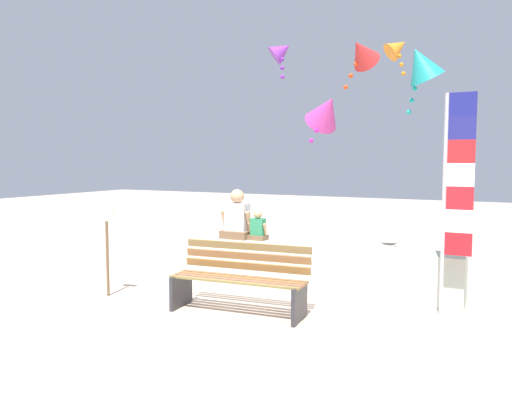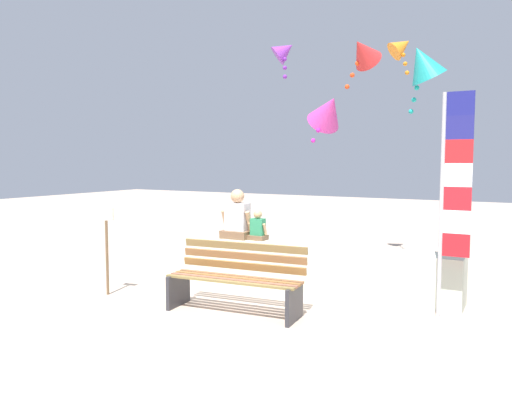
% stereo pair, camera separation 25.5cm
% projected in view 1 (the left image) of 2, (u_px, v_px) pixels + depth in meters
% --- Properties ---
extents(ground_plane, '(40.00, 40.00, 0.00)m').
position_uv_depth(ground_plane, '(232.00, 298.00, 7.32)').
color(ground_plane, '#BBA48F').
extents(seawall_ledge, '(6.08, 0.53, 0.70)m').
position_uv_depth(seawall_ledge, '(263.00, 261.00, 8.19)').
color(seawall_ledge, beige).
rests_on(seawall_ledge, ground).
extents(park_bench, '(1.84, 0.77, 0.88)m').
position_uv_depth(park_bench, '(240.00, 280.00, 6.61)').
color(park_bench, olive).
rests_on(park_bench, ground).
extents(person_adult, '(0.53, 0.39, 0.81)m').
position_uv_depth(person_adult, '(237.00, 219.00, 8.31)').
color(person_adult, brown).
rests_on(person_adult, seawall_ledge).
extents(person_child, '(0.32, 0.23, 0.48)m').
position_uv_depth(person_child, '(258.00, 228.00, 8.14)').
color(person_child, brown).
rests_on(person_child, seawall_ledge).
extents(flag_banner, '(0.37, 0.05, 2.81)m').
position_uv_depth(flag_banner, '(454.00, 188.00, 6.31)').
color(flag_banner, '#B7B7BC').
rests_on(flag_banner, ground).
extents(kite_magenta, '(1.03, 1.00, 1.00)m').
position_uv_depth(kite_magenta, '(326.00, 111.00, 9.11)').
color(kite_magenta, '#DB3D9E').
extents(kite_purple, '(0.66, 0.61, 0.85)m').
position_uv_depth(kite_purple, '(282.00, 51.00, 9.66)').
color(kite_purple, purple).
extents(kite_orange, '(0.64, 0.61, 0.84)m').
position_uv_depth(kite_orange, '(398.00, 48.00, 9.60)').
color(kite_orange, orange).
extents(kite_teal, '(0.93, 0.90, 1.12)m').
position_uv_depth(kite_teal, '(421.00, 64.00, 8.06)').
color(kite_teal, teal).
extents(kite_red, '(0.64, 0.74, 0.90)m').
position_uv_depth(kite_red, '(361.00, 52.00, 8.33)').
color(kite_red, red).
extents(sign_post, '(0.24, 0.07, 1.29)m').
position_uv_depth(sign_post, '(107.00, 244.00, 7.36)').
color(sign_post, brown).
rests_on(sign_post, ground).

